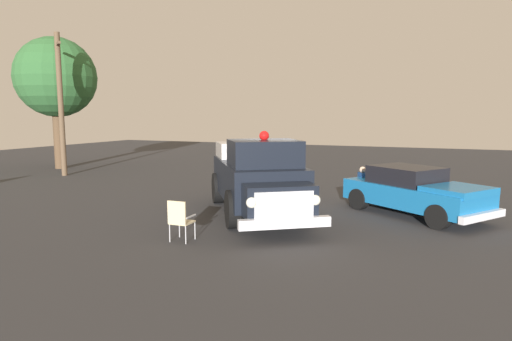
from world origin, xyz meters
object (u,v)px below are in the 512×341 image
object	(u,v)px
oak_tree_left	(56,78)
utility_pole	(61,102)
lawn_chair_by_car	(180,218)
traffic_cone	(267,180)
spectator_seated	(360,184)
lawn_chair_near_truck	(363,187)
vintage_fire_truck	(258,176)
classic_hot_rod	(415,191)

from	to	relation	value
oak_tree_left	utility_pole	bearing A→B (deg)	49.82
lawn_chair_by_car	traffic_cone	size ratio (longest dim) A/B	1.61
spectator_seated	traffic_cone	xyz separation A→B (m)	(-2.06, -4.22, -0.39)
lawn_chair_by_car	utility_pole	xyz separation A→B (m)	(-7.59, -11.68, 3.06)
spectator_seated	oak_tree_left	distance (m)	18.33
lawn_chair_near_truck	lawn_chair_by_car	world-z (taller)	same
spectator_seated	oak_tree_left	xyz separation A→B (m)	(-3.53, -17.45, 4.37)
spectator_seated	utility_pole	size ratio (longest dim) A/B	0.18
lawn_chair_by_car	oak_tree_left	bearing A→B (deg)	-124.41
vintage_fire_truck	classic_hot_rod	distance (m)	4.78
classic_hot_rod	spectator_seated	distance (m)	2.11
vintage_fire_truck	traffic_cone	bearing A→B (deg)	-161.87
lawn_chair_by_car	traffic_cone	bearing A→B (deg)	-173.12
traffic_cone	spectator_seated	bearing A→B (deg)	63.96
utility_pole	traffic_cone	world-z (taller)	utility_pole
oak_tree_left	traffic_cone	bearing A→B (deg)	83.68
lawn_chair_by_car	traffic_cone	world-z (taller)	lawn_chair_by_car
vintage_fire_truck	utility_pole	size ratio (longest dim) A/B	0.87
spectator_seated	lawn_chair_near_truck	bearing A→B (deg)	124.51
vintage_fire_truck	spectator_seated	size ratio (longest dim) A/B	4.76
oak_tree_left	traffic_cone	size ratio (longest dim) A/B	11.53
traffic_cone	lawn_chair_by_car	bearing A→B (deg)	6.88
lawn_chair_near_truck	traffic_cone	xyz separation A→B (m)	(-1.99, -4.33, -0.28)
classic_hot_rod	spectator_seated	bearing A→B (deg)	-120.87
utility_pole	traffic_cone	size ratio (longest dim) A/B	11.05
spectator_seated	oak_tree_left	world-z (taller)	oak_tree_left
classic_hot_rod	utility_pole	bearing A→B (deg)	-98.36
oak_tree_left	traffic_cone	distance (m)	14.14
vintage_fire_truck	oak_tree_left	xyz separation A→B (m)	(-6.29, -14.81, 3.87)
lawn_chair_near_truck	utility_pole	xyz separation A→B (m)	(-1.30, -15.01, 3.06)
vintage_fire_truck	traffic_cone	xyz separation A→B (m)	(-4.82, -1.58, -0.89)
lawn_chair_near_truck	oak_tree_left	size ratio (longest dim) A/B	0.14
classic_hot_rod	traffic_cone	world-z (taller)	classic_hot_rod
utility_pole	traffic_cone	xyz separation A→B (m)	(-0.69, 10.68, -3.34)
vintage_fire_truck	classic_hot_rod	world-z (taller)	vintage_fire_truck
classic_hot_rod	vintage_fire_truck	bearing A→B (deg)	-69.38
spectator_seated	traffic_cone	world-z (taller)	spectator_seated
spectator_seated	traffic_cone	size ratio (longest dim) A/B	2.03
utility_pole	vintage_fire_truck	bearing A→B (deg)	71.37
lawn_chair_near_truck	utility_pole	bearing A→B (deg)	-94.94
lawn_chair_near_truck	spectator_seated	xyz separation A→B (m)	(0.07, -0.11, 0.11)
lawn_chair_by_car	utility_pole	bearing A→B (deg)	-123.03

